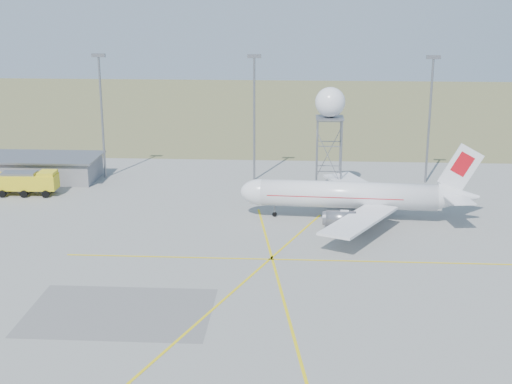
{
  "coord_description": "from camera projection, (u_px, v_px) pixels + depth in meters",
  "views": [
    {
      "loc": [
        -2.8,
        -47.75,
        30.35
      ],
      "look_at": [
        -8.13,
        40.0,
        5.3
      ],
      "focal_mm": 50.0,
      "sensor_mm": 36.0,
      "label": 1
    }
  ],
  "objects": [
    {
      "name": "grass_strip",
      "position": [
        310.0,
        108.0,
        188.38
      ],
      "size": [
        400.0,
        120.0,
        0.03
      ],
      "primitive_type": "cube",
      "color": "olive",
      "rests_on": "ground"
    },
    {
      "name": "building_grey",
      "position": [
        42.0,
        168.0,
        117.51
      ],
      "size": [
        19.0,
        10.0,
        3.9
      ],
      "color": "gray",
      "rests_on": "ground"
    },
    {
      "name": "mast_a",
      "position": [
        101.0,
        106.0,
        116.08
      ],
      "size": [
        2.2,
        0.5,
        20.5
      ],
      "color": "slate",
      "rests_on": "ground"
    },
    {
      "name": "mast_b",
      "position": [
        254.0,
        107.0,
        114.62
      ],
      "size": [
        2.2,
        0.5,
        20.5
      ],
      "color": "slate",
      "rests_on": "ground"
    },
    {
      "name": "mast_c",
      "position": [
        430.0,
        109.0,
        112.99
      ],
      "size": [
        2.2,
        0.5,
        20.5
      ],
      "color": "slate",
      "rests_on": "ground"
    },
    {
      "name": "airliner_main",
      "position": [
        352.0,
        196.0,
        96.67
      ],
      "size": [
        32.34,
        31.39,
        11.0
      ],
      "rotation": [
        0.0,
        0.0,
        3.08
      ],
      "color": "silver",
      "rests_on": "ground"
    },
    {
      "name": "radar_tower",
      "position": [
        329.0,
        135.0,
        107.76
      ],
      "size": [
        4.52,
        4.52,
        16.37
      ],
      "color": "slate",
      "rests_on": "ground"
    },
    {
      "name": "fire_truck",
      "position": [
        28.0,
        183.0,
        108.84
      ],
      "size": [
        9.39,
        3.99,
        3.71
      ],
      "rotation": [
        0.0,
        0.0,
        0.04
      ],
      "color": "yellow",
      "rests_on": "ground"
    }
  ]
}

